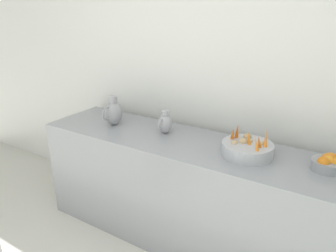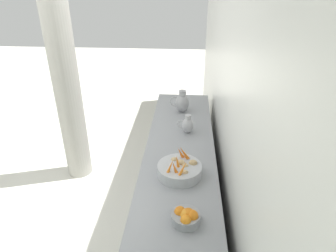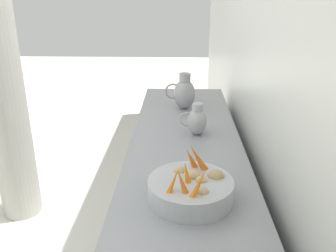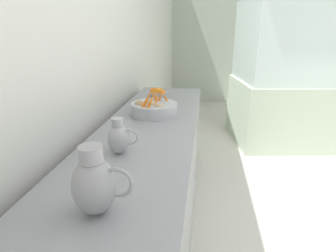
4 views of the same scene
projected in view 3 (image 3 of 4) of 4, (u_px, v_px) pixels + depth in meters
The scene contains 5 objects.
tile_wall_left at pixel (332, 58), 1.08m from camera, with size 0.10×8.06×3.00m, color silver.
prep_counter at pixel (185, 234), 1.95m from camera, with size 0.63×2.70×0.89m, color gray.
vegetable_colander at pixel (191, 189), 1.45m from camera, with size 0.35×0.35×0.22m.
metal_pitcher_tall at pixel (184, 93), 2.52m from camera, with size 0.21×0.15×0.25m.
metal_pitcher_short at pixel (197, 121), 2.08m from camera, with size 0.16×0.11×0.19m.
Camera 3 is at (-1.49, 1.73, 1.70)m, focal length 38.21 mm.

